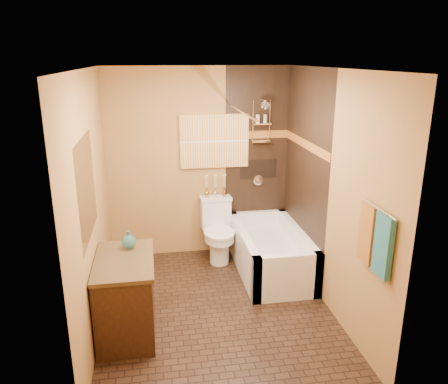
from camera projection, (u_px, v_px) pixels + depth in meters
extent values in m
plane|color=black|center=(217.00, 308.00, 4.72)|extent=(3.00, 3.00, 0.00)
cube|color=#AF7844|center=(92.00, 205.00, 4.16)|extent=(0.02, 3.00, 2.50)
cube|color=#AF7844|center=(330.00, 193.00, 4.54)|extent=(0.02, 3.00, 2.50)
cube|color=#AF7844|center=(199.00, 164.00, 5.76)|extent=(2.40, 0.02, 2.50)
cube|color=#AF7844|center=(249.00, 267.00, 2.93)|extent=(2.40, 0.02, 2.50)
plane|color=silver|center=(215.00, 69.00, 3.98)|extent=(3.00, 3.00, 0.00)
cube|color=black|center=(257.00, 162.00, 5.87)|extent=(0.85, 0.01, 2.50)
cube|color=black|center=(304.00, 174.00, 5.24)|extent=(0.01, 1.50, 2.50)
cube|color=brown|center=(257.00, 135.00, 5.75)|extent=(0.85, 0.01, 0.10)
cube|color=brown|center=(305.00, 144.00, 5.13)|extent=(0.01, 1.50, 0.10)
cube|color=black|center=(258.00, 169.00, 5.90)|extent=(0.50, 0.01, 0.25)
cylinder|color=silver|center=(263.00, 100.00, 5.50)|extent=(0.02, 0.26, 0.02)
cylinder|color=silver|center=(265.00, 105.00, 5.37)|extent=(0.11, 0.11, 0.09)
cylinder|color=silver|center=(258.00, 180.00, 5.93)|extent=(0.14, 0.02, 0.14)
cylinder|color=silver|center=(241.00, 111.00, 4.89)|extent=(0.03, 1.55, 0.03)
cylinder|color=silver|center=(377.00, 208.00, 3.48)|extent=(0.02, 0.55, 0.02)
cube|color=#225C71|center=(383.00, 246.00, 3.44)|extent=(0.05, 0.22, 0.52)
cube|color=#9B641C|center=(368.00, 233.00, 3.68)|extent=(0.05, 0.22, 0.52)
cube|color=orange|center=(214.00, 141.00, 5.68)|extent=(0.90, 0.04, 0.70)
cube|color=white|center=(87.00, 188.00, 3.83)|extent=(0.01, 1.00, 0.90)
cube|color=white|center=(287.00, 278.00, 4.81)|extent=(0.80, 0.10, 0.55)
cube|color=white|center=(257.00, 230.00, 6.13)|extent=(0.80, 0.10, 0.55)
cube|color=white|center=(243.00, 253.00, 5.41)|extent=(0.10, 1.50, 0.55)
cube|color=white|center=(297.00, 249.00, 5.52)|extent=(0.10, 1.50, 0.55)
cube|color=white|center=(270.00, 258.00, 5.50)|extent=(0.64, 1.34, 0.35)
cube|color=white|center=(216.00, 214.00, 5.89)|extent=(0.40, 0.20, 0.39)
cube|color=white|center=(216.00, 198.00, 5.82)|extent=(0.42, 0.22, 0.04)
cylinder|color=white|center=(219.00, 249.00, 5.71)|extent=(0.25, 0.25, 0.39)
cylinder|color=white|center=(219.00, 237.00, 5.66)|extent=(0.38, 0.38, 0.10)
cylinder|color=white|center=(219.00, 233.00, 5.64)|extent=(0.40, 0.40, 0.03)
cube|color=black|center=(126.00, 298.00, 4.20)|extent=(0.52, 0.85, 0.76)
cube|color=black|center=(124.00, 261.00, 4.09)|extent=(0.55, 0.90, 0.04)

